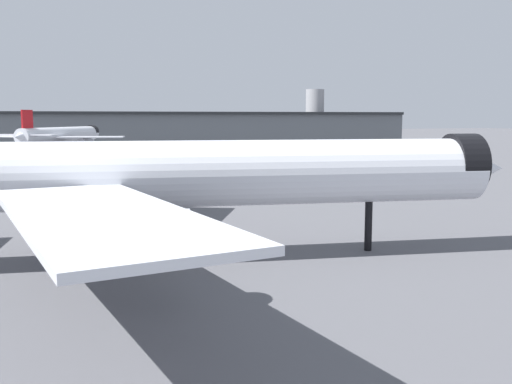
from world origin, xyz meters
TOP-DOWN VIEW (x-y plane):
  - ground at (0.00, 0.00)m, footprint 900.00×900.00m
  - airliner_near_gate at (-1.22, 0.44)m, footprint 59.23×53.49m
  - airliner_far_taxiway at (-2.83, 145.80)m, footprint 39.08×43.63m
  - terminal_building at (38.02, 210.64)m, footprint 235.95×54.94m
  - service_truck_front at (10.47, 34.59)m, footprint 4.84×5.89m

SIDE VIEW (x-z plane):
  - ground at x=0.00m, z-range 0.00..0.00m
  - service_truck_front at x=10.47m, z-range 0.09..3.09m
  - airliner_far_taxiway at x=-2.83m, z-range -0.80..12.69m
  - airliner_near_gate at x=-1.22m, z-range -0.92..14.45m
  - terminal_building at x=38.02m, z-range -5.14..19.32m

